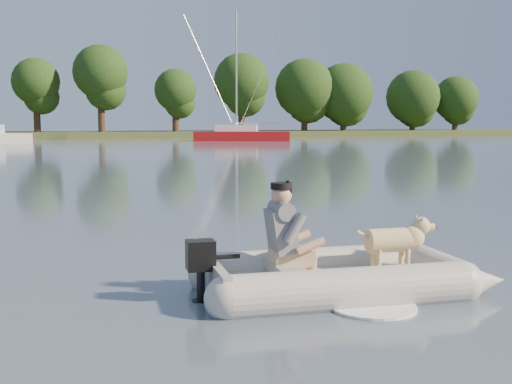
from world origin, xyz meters
name	(u,v)px	position (x,y,z in m)	size (l,w,h in m)	color
water	(298,288)	(0.00, 0.00, 0.00)	(160.00, 160.00, 0.00)	slate
shore_bank	(63,135)	(0.00, 62.00, 0.25)	(160.00, 12.00, 0.70)	#47512D
treeline	(146,87)	(8.38, 61.06, 5.24)	(90.38, 7.35, 9.27)	#332316
dinghy	(342,242)	(0.37, -0.25, 0.51)	(4.03, 2.65, 1.22)	#9C9B97
man	(283,228)	(-0.23, -0.16, 0.68)	(0.63, 0.54, 0.94)	slate
dog	(390,244)	(0.94, -0.25, 0.45)	(0.81, 0.29, 0.54)	tan
outboard_motor	(201,274)	(-1.07, -0.14, 0.27)	(0.36, 0.25, 0.69)	black
sailboat	(241,135)	(14.24, 46.96, 0.49)	(8.52, 5.40, 11.28)	#9F1213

